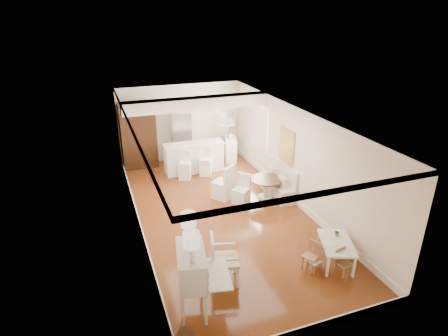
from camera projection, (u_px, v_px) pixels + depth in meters
room at (218, 142)px, 9.97m from camera, size 9.00×9.04×2.82m
secretary_bureau at (192, 280)px, 6.88m from camera, size 1.18×1.20×1.29m
gustavian_armchair at (225, 259)px, 7.64m from camera, size 0.75×0.75×1.07m
kids_table at (335, 252)px, 8.30m from camera, size 1.01×1.25×0.54m
kids_chair_a at (311, 256)px, 8.11m from camera, size 0.41×0.41×0.64m
kids_chair_b at (314, 260)px, 8.05m from camera, size 0.31×0.31×0.53m
kids_chair_c at (344, 263)px, 7.92m from camera, size 0.34×0.34×0.60m
banquette at (278, 180)px, 11.31m from camera, size 0.52×1.60×0.98m
dining_table at (266, 189)px, 11.14m from camera, size 1.24×1.24×0.64m
slip_chair_near at (241, 189)px, 10.85m from camera, size 0.59×0.59×0.87m
slip_chair_far at (223, 182)px, 11.09m from camera, size 0.72×0.72×1.06m
breakfast_counter at (194, 157)px, 12.96m from camera, size 2.05×0.65×1.03m
bar_stool_left at (185, 166)px, 12.37m from camera, size 0.50×0.50×0.97m
bar_stool_right at (205, 162)px, 12.67m from camera, size 0.51×0.51×0.96m
pantry_cabinet at (139, 136)px, 13.12m from camera, size 1.20×0.60×2.30m
fridge at (191, 137)px, 13.78m from camera, size 0.75×0.65×1.80m
sideboard at (231, 149)px, 14.00m from camera, size 0.64×0.98×0.86m
pencil_cup at (337, 234)px, 8.42m from camera, size 0.14×0.14×0.09m
branch_vase at (230, 135)px, 13.78m from camera, size 0.20×0.20×0.21m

